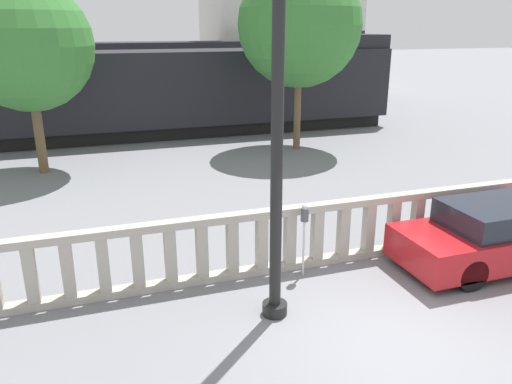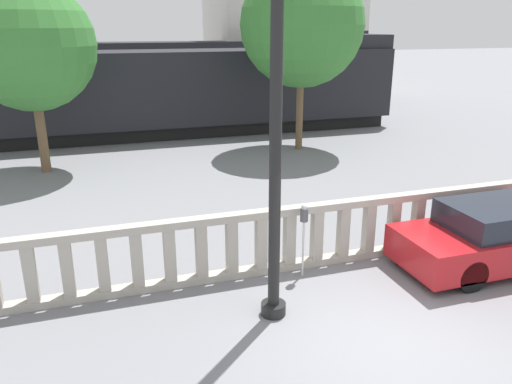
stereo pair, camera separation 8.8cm
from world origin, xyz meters
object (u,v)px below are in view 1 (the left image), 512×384
lamppost (277,115)px  train_near (148,92)px  train_far (158,72)px  parked_car (502,234)px  parking_meter (304,220)px  tree_left (300,25)px  tree_right (27,46)px

lamppost → train_near: (-0.15, 14.74, -1.45)m
lamppost → train_far: size_ratio=0.26×
parked_car → train_near: train_near is taller
lamppost → parked_car: 5.66m
parking_meter → tree_left: bearing=67.7°
train_far → lamppost: bearing=-93.8°
tree_left → tree_right: 9.07m
parking_meter → train_far: 22.94m
tree_right → parked_car: bearing=-47.4°
lamppost → tree_right: lamppost is taller
parking_meter → parked_car: 4.07m
lamppost → parking_meter: 2.63m
tree_right → lamppost: bearing=-67.9°
lamppost → train_near: lamppost is taller
train_far → tree_right: (-5.74, -13.77, 2.07)m
lamppost → tree_right: 11.07m
lamppost → train_far: bearing=86.2°
parked_car → train_far: 23.94m
parking_meter → tree_right: tree_right is taller
parked_car → train_far: bearing=104.9°
parking_meter → train_near: train_near is taller
tree_left → tree_right: bearing=-177.8°
lamppost → tree_left: (4.88, 10.59, 1.24)m
parked_car → tree_left: tree_left is taller
train_near → parked_car: bearing=-70.5°
tree_left → tree_right: (-9.04, -0.35, -0.60)m
parking_meter → tree_left: 10.83m
train_far → parking_meter: bearing=-91.5°
lamppost → parked_car: bearing=3.9°
lamppost → tree_left: size_ratio=1.02×
train_far → tree_left: 14.07m
parking_meter → tree_left: (3.90, 9.50, 3.42)m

